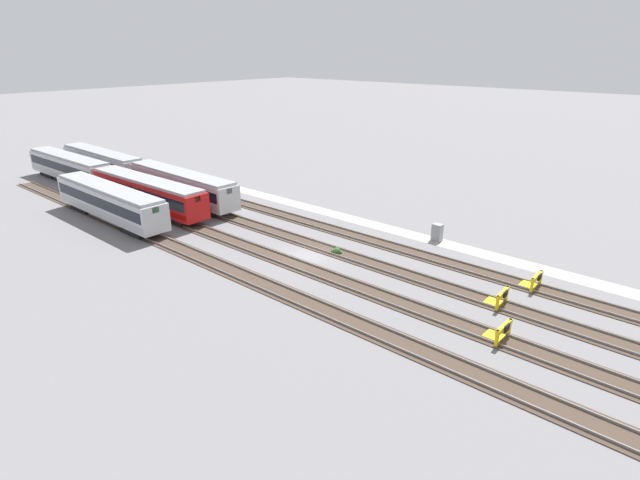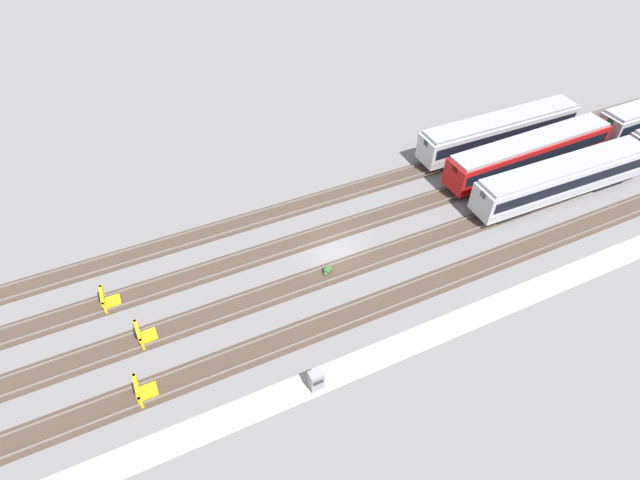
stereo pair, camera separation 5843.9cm
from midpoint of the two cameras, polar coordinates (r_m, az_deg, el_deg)
ground_plane at (r=30.88m, az=-32.57°, el=-32.19°), size 400.00×400.00×0.00m
service_walkway at (r=33.14m, az=-13.89°, el=-24.27°), size 54.00×2.00×0.01m
rail_track_nearest at (r=31.89m, az=-20.26°, el=-27.34°), size 90.00×2.24×0.21m
rail_track_near_inner at (r=31.05m, az=-28.26°, el=-30.63°), size 90.00×2.24×0.21m
rail_track_middle at (r=30.80m, az=-37.09°, el=-33.49°), size 90.00×2.24×0.21m
rail_track_far_inner at (r=31.15m, az=-46.42°, el=-35.68°), size 90.00×2.24×0.21m
subway_car_front_row_leftmost at (r=64.74m, az=-45.93°, el=-4.83°), size 18.03×3.00×3.70m
subway_car_front_row_left_inner at (r=47.32m, az=-49.13°, el=-13.63°), size 18.03×3.03×3.70m
subway_car_front_row_centre at (r=64.47m, az=-42.20°, el=-3.89°), size 18.04×3.11×3.70m
subway_car_front_row_right_inner at (r=47.26m, az=-38.77°, el=-10.72°), size 18.05×3.20×3.70m
subway_car_front_row_rightmost at (r=47.09m, az=-43.89°, el=-12.21°), size 18.05×3.15×3.70m
bumper_stop_nearest_track at (r=24.45m, az=10.47°, el=-48.15°), size 1.34×2.00×1.22m
bumper_stop_near_inner_track at (r=23.47m, az=-2.23°, el=-54.83°), size 1.37×2.01×1.22m
bumper_stop_middle_track at (r=22.88m, az=-11.89°, el=-65.32°), size 1.36×2.01×1.22m
electrical_cabinet at (r=29.08m, az=-4.69°, el=-29.61°), size 0.90×0.73×1.60m
weed_clump at (r=29.83m, az=-27.48°, el=-32.64°), size 0.92×0.70×0.64m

